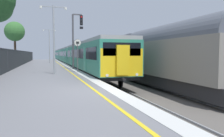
{
  "coord_description": "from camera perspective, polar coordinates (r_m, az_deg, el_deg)",
  "views": [
    {
      "loc": [
        -2.31,
        -9.04,
        1.55
      ],
      "look_at": [
        1.71,
        4.39,
        0.61
      ],
      "focal_mm": 35.56,
      "sensor_mm": 36.0,
      "label": 1
    }
  ],
  "objects": [
    {
      "name": "platform_lamp_mid",
      "position": [
        17.45,
        -14.74,
        8.71
      ],
      "size": [
        2.0,
        0.2,
        5.16
      ],
      "color": "#93999E",
      "rests_on": "ground"
    },
    {
      "name": "background_tree_centre",
      "position": [
        47.34,
        -23.77,
        8.57
      ],
      "size": [
        3.78,
        3.78,
        7.76
      ],
      "color": "#473323",
      "rests_on": "ground"
    },
    {
      "name": "freight_train_adjacent_track",
      "position": [
        34.69,
        -2.63,
        3.7
      ],
      "size": [
        2.6,
        52.55,
        4.56
      ],
      "color": "#232326",
      "rests_on": "ground"
    },
    {
      "name": "signal_gantry",
      "position": [
        22.81,
        -9.36,
        8.5
      ],
      "size": [
        1.1,
        0.24,
        5.53
      ],
      "color": "#47474C",
      "rests_on": "ground"
    },
    {
      "name": "speed_limit_sign",
      "position": [
        18.76,
        -8.84,
        4.4
      ],
      "size": [
        0.59,
        0.08,
        2.76
      ],
      "color": "#59595B",
      "rests_on": "ground"
    },
    {
      "name": "ground",
      "position": [
        10.53,
        11.92,
        -8.08
      ],
      "size": [
        17.4,
        110.0,
        1.21
      ],
      "color": "slate"
    },
    {
      "name": "commuter_train_at_platform",
      "position": [
        43.89,
        -10.92,
        3.37
      ],
      "size": [
        2.83,
        62.7,
        3.81
      ],
      "color": "#2D846B",
      "rests_on": "ground"
    },
    {
      "name": "platform_lamp_far",
      "position": [
        37.78,
        -15.8,
        6.28
      ],
      "size": [
        2.0,
        0.2,
        5.53
      ],
      "color": "#93999E",
      "rests_on": "ground"
    }
  ]
}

